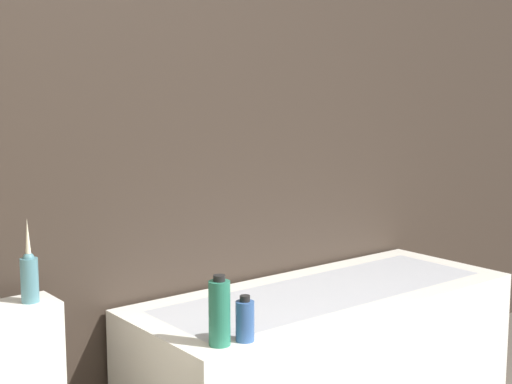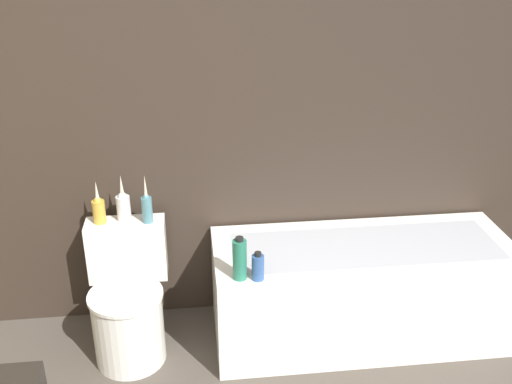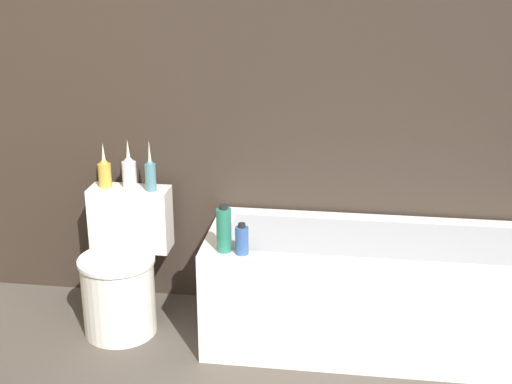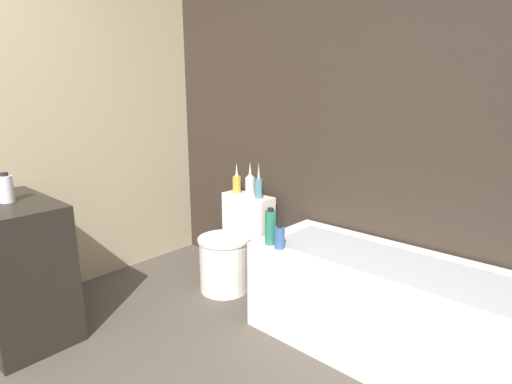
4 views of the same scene
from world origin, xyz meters
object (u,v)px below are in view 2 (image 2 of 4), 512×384
object	(u,v)px
vase_silver	(123,205)
shampoo_bottle_short	(258,267)
shampoo_bottle_tall	(240,259)
vase_bronze	(147,207)
bathtub	(361,289)
toilet	(128,303)
vase_gold	(99,209)

from	to	relation	value
vase_silver	shampoo_bottle_short	bearing A→B (deg)	-34.77
shampoo_bottle_tall	vase_bronze	bearing A→B (deg)	138.53
bathtub	toilet	bearing A→B (deg)	-179.71
vase_gold	bathtub	bearing A→B (deg)	-7.58
bathtub	vase_gold	distance (m)	1.53
bathtub	vase_gold	bearing A→B (deg)	172.42
toilet	shampoo_bottle_tall	distance (m)	0.74
toilet	vase_bronze	xyz separation A→B (m)	(0.13, 0.17, 0.49)
vase_silver	vase_bronze	bearing A→B (deg)	-18.51
shampoo_bottle_tall	shampoo_bottle_short	distance (m)	0.10
vase_silver	shampoo_bottle_tall	size ratio (longest dim) A/B	1.13
vase_bronze	shampoo_bottle_short	size ratio (longest dim) A/B	1.80
toilet	vase_gold	distance (m)	0.54
shampoo_bottle_short	toilet	bearing A→B (deg)	159.44
vase_gold	shampoo_bottle_short	xyz separation A→B (m)	(0.81, -0.45, -0.15)
shampoo_bottle_short	vase_silver	bearing A→B (deg)	145.23
bathtub	toilet	size ratio (longest dim) A/B	2.36
toilet	shampoo_bottle_tall	size ratio (longest dim) A/B	3.04
toilet	vase_bronze	distance (m)	0.54
shampoo_bottle_tall	vase_silver	bearing A→B (deg)	142.62
vase_bronze	shampoo_bottle_tall	size ratio (longest dim) A/B	1.19
bathtub	shampoo_bottle_short	distance (m)	0.77
shampoo_bottle_short	vase_bronze	bearing A→B (deg)	142.10
vase_bronze	toilet	bearing A→B (deg)	-126.59
toilet	shampoo_bottle_short	xyz separation A→B (m)	(0.68, -0.26, 0.34)
vase_silver	vase_bronze	world-z (taller)	vase_bronze
bathtub	vase_silver	bearing A→B (deg)	170.84
toilet	vase_silver	distance (m)	0.54
bathtub	vase_bronze	distance (m)	1.29
toilet	vase_bronze	world-z (taller)	vase_bronze
vase_gold	vase_bronze	bearing A→B (deg)	-5.27
vase_bronze	vase_silver	bearing A→B (deg)	161.49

